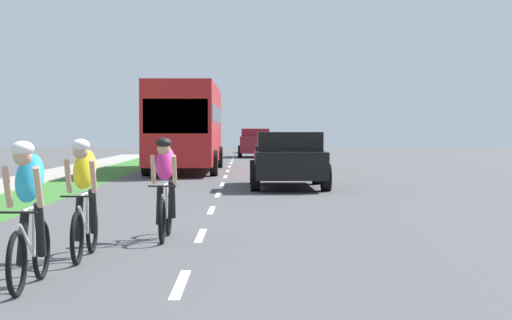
{
  "coord_description": "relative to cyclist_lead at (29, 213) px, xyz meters",
  "views": [
    {
      "loc": [
        0.71,
        -2.51,
        1.69
      ],
      "look_at": [
        0.97,
        17.03,
        1.01
      ],
      "focal_mm": 59.67,
      "sensor_mm": 36.0,
      "label": 1
    }
  ],
  "objects": [
    {
      "name": "ground_plane",
      "position": [
        1.6,
        13.46,
        -0.81
      ],
      "size": [
        120.0,
        120.0,
        0.0
      ],
      "primitive_type": "plane",
      "color": "#4C4C4F"
    },
    {
      "name": "cyclist_distant",
      "position": [
        1.08,
        4.01,
        0.0
      ],
      "size": [
        0.42,
        1.72,
        1.58
      ],
      "color": "black",
      "rests_on": "ground_plane"
    },
    {
      "name": "suv_maroon",
      "position": [
        2.96,
        44.5,
        0.14
      ],
      "size": [
        2.15,
        4.7,
        1.79
      ],
      "color": "maroon",
      "rests_on": "ground_plane"
    },
    {
      "name": "pickup_black",
      "position": [
        3.57,
        15.86,
        0.02
      ],
      "size": [
        2.22,
        5.1,
        1.64
      ],
      "color": "black",
      "rests_on": "ground_plane"
    },
    {
      "name": "cyclist_trailing",
      "position": [
        0.2,
        2.06,
        0.0
      ],
      "size": [
        0.42,
        1.72,
        1.58
      ],
      "color": "black",
      "rests_on": "ground_plane"
    },
    {
      "name": "bus_red",
      "position": [
        -0.09,
        26.09,
        1.17
      ],
      "size": [
        2.78,
        11.6,
        3.48
      ],
      "color": "red",
      "rests_on": "ground_plane"
    },
    {
      "name": "grass_verge",
      "position": [
        -3.14,
        13.46,
        -0.81
      ],
      "size": [
        1.97,
        70.0,
        0.01
      ],
      "primitive_type": "cube",
      "color": "#38722D",
      "rests_on": "ground_plane"
    },
    {
      "name": "sedan_white",
      "position": [
        3.39,
        54.78,
        -0.04
      ],
      "size": [
        1.98,
        4.3,
        1.52
      ],
      "color": "silver",
      "rests_on": "ground_plane"
    },
    {
      "name": "cyclist_lead",
      "position": [
        0.0,
        0.0,
        0.0
      ],
      "size": [
        0.42,
        1.72,
        1.58
      ],
      "color": "black",
      "rests_on": "ground_plane"
    },
    {
      "name": "lane_markings_center",
      "position": [
        1.6,
        17.46,
        -0.81
      ],
      "size": [
        0.12,
        53.49,
        0.01
      ],
      "color": "white",
      "rests_on": "ground_plane"
    }
  ]
}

